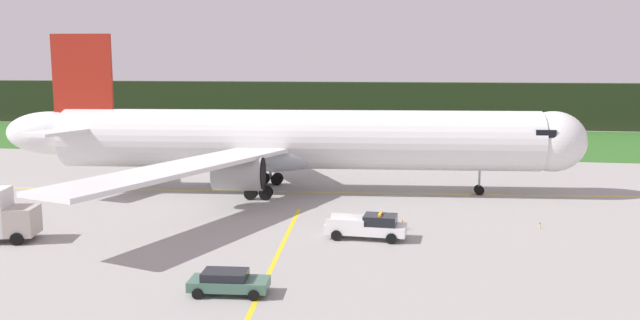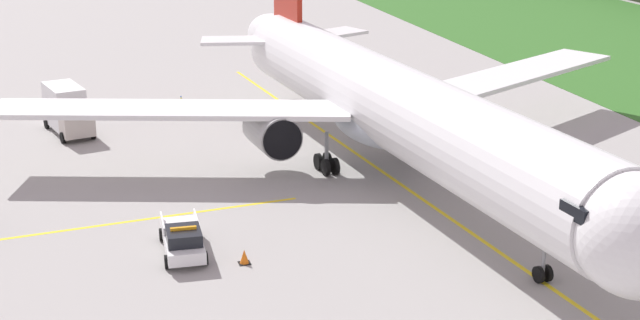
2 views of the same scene
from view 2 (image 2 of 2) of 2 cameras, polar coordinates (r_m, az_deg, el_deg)
The scene contains 8 objects.
ground at distance 65.20m, azimuth -2.40°, elevation -0.86°, with size 320.00×320.00×0.00m, color #9B9794.
taxiway_centerline_main at distance 64.17m, azimuth 4.59°, elevation -1.22°, with size 73.54×0.30×0.01m, color yellow.
taxiway_centerline_spur at distance 57.37m, azimuth -16.24°, elevation -4.31°, with size 31.07×0.30×0.01m, color yellow.
airliner at distance 63.16m, azimuth 4.48°, elevation 3.27°, with size 56.72×52.26×15.33m.
ops_pickup_truck at distance 52.44m, azimuth -8.45°, elevation -4.83°, with size 5.84×2.57×1.94m.
catering_truck at distance 77.08m, azimuth -15.31°, elevation 3.02°, with size 6.88×3.94×3.96m.
apron_cone at distance 51.07m, azimuth -4.68°, elevation -5.96°, with size 0.65×0.65×0.82m.
taxiway_edge_light_west at distance 86.06m, azimuth -8.56°, elevation 3.80°, with size 0.12×0.12×0.41m.
Camera 2 is at (59.81, -15.06, 21.14)m, focal length 51.95 mm.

